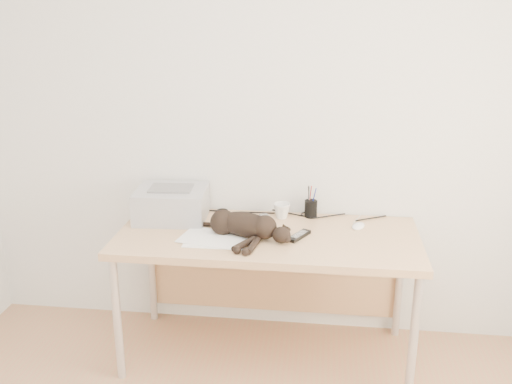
# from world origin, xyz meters

# --- Properties ---
(wall_back) EXTENTS (3.50, 0.00, 3.50)m
(wall_back) POSITION_xyz_m (0.00, 1.75, 1.30)
(wall_back) COLOR silver
(wall_back) RESTS_ON floor
(desk) EXTENTS (1.60, 0.70, 0.74)m
(desk) POSITION_xyz_m (0.00, 1.48, 0.61)
(desk) COLOR tan
(desk) RESTS_ON floor
(printer) EXTENTS (0.41, 0.35, 0.19)m
(printer) POSITION_xyz_m (-0.56, 1.56, 0.83)
(printer) COLOR #A3A3A7
(printer) RESTS_ON desk
(papers) EXTENTS (0.37, 0.29, 0.01)m
(papers) POSITION_xyz_m (-0.27, 1.29, 0.74)
(papers) COLOR white
(papers) RESTS_ON desk
(cat) EXTENTS (0.59, 0.39, 0.14)m
(cat) POSITION_xyz_m (-0.13, 1.35, 0.80)
(cat) COLOR black
(cat) RESTS_ON desk
(mug) EXTENTS (0.13, 0.13, 0.09)m
(mug) POSITION_xyz_m (0.06, 1.64, 0.78)
(mug) COLOR white
(mug) RESTS_ON desk
(pen_cup) EXTENTS (0.07, 0.07, 0.18)m
(pen_cup) POSITION_xyz_m (0.22, 1.68, 0.79)
(pen_cup) COLOR black
(pen_cup) RESTS_ON desk
(remote_grey) EXTENTS (0.11, 0.17, 0.02)m
(remote_grey) POSITION_xyz_m (-0.02, 1.57, 0.75)
(remote_grey) COLOR slate
(remote_grey) RESTS_ON desk
(remote_black) EXTENTS (0.12, 0.17, 0.02)m
(remote_black) POSITION_xyz_m (0.17, 1.37, 0.75)
(remote_black) COLOR black
(remote_black) RESTS_ON desk
(mouse) EXTENTS (0.10, 0.12, 0.03)m
(mouse) POSITION_xyz_m (0.48, 1.55, 0.76)
(mouse) COLOR white
(mouse) RESTS_ON desk
(cable_tangle) EXTENTS (1.36, 0.08, 0.01)m
(cable_tangle) POSITION_xyz_m (0.00, 1.70, 0.75)
(cable_tangle) COLOR black
(cable_tangle) RESTS_ON desk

